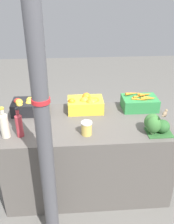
{
  "coord_description": "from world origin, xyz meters",
  "views": [
    {
      "loc": [
        -0.15,
        -2.06,
        2.0
      ],
      "look_at": [
        0.0,
        0.0,
        0.89
      ],
      "focal_mm": 40.0,
      "sensor_mm": 36.0,
      "label": 1
    }
  ],
  "objects_px": {
    "support_pole": "(42,116)",
    "sparrow_bird": "(165,113)",
    "pickle_jar": "(87,128)",
    "juice_bottle_ruby": "(19,124)",
    "apple_crate": "(30,106)",
    "orange_crate": "(86,104)",
    "juice_bottle_cloudy": "(4,124)",
    "broccoli_pile": "(155,124)",
    "carrot_crate": "(140,103)"
  },
  "relations": [
    {
      "from": "support_pole",
      "to": "sparrow_bird",
      "type": "bearing_deg",
      "value": 17.8
    },
    {
      "from": "broccoli_pile",
      "to": "juice_bottle_ruby",
      "type": "relative_size",
      "value": 0.88
    },
    {
      "from": "support_pole",
      "to": "pickle_jar",
      "type": "bearing_deg",
      "value": 47.81
    },
    {
      "from": "carrot_crate",
      "to": "pickle_jar",
      "type": "xyz_separation_m",
      "value": [
        -0.59,
        -0.45,
        -0.01
      ]
    },
    {
      "from": "carrot_crate",
      "to": "juice_bottle_cloudy",
      "type": "relative_size",
      "value": 1.27
    },
    {
      "from": "broccoli_pile",
      "to": "juice_bottle_cloudy",
      "type": "height_order",
      "value": "juice_bottle_cloudy"
    },
    {
      "from": "support_pole",
      "to": "sparrow_bird",
      "type": "xyz_separation_m",
      "value": [
        0.98,
        0.32,
        -0.19
      ]
    },
    {
      "from": "apple_crate",
      "to": "carrot_crate",
      "type": "distance_m",
      "value": 1.13
    },
    {
      "from": "pickle_jar",
      "to": "carrot_crate",
      "type": "bearing_deg",
      "value": 37.45
    },
    {
      "from": "juice_bottle_cloudy",
      "to": "support_pole",
      "type": "bearing_deg",
      "value": -45.24
    },
    {
      "from": "carrot_crate",
      "to": "juice_bottle_ruby",
      "type": "bearing_deg",
      "value": -159.56
    },
    {
      "from": "juice_bottle_cloudy",
      "to": "sparrow_bird",
      "type": "bearing_deg",
      "value": -2.49
    },
    {
      "from": "carrot_crate",
      "to": "support_pole",
      "type": "bearing_deg",
      "value": -138.46
    },
    {
      "from": "carrot_crate",
      "to": "sparrow_bird",
      "type": "height_order",
      "value": "sparrow_bird"
    },
    {
      "from": "carrot_crate",
      "to": "pickle_jar",
      "type": "height_order",
      "value": "carrot_crate"
    },
    {
      "from": "orange_crate",
      "to": "juice_bottle_ruby",
      "type": "distance_m",
      "value": 0.73
    },
    {
      "from": "juice_bottle_cloudy",
      "to": "juice_bottle_ruby",
      "type": "relative_size",
      "value": 1.03
    },
    {
      "from": "broccoli_pile",
      "to": "sparrow_bird",
      "type": "distance_m",
      "value": 0.14
    },
    {
      "from": "apple_crate",
      "to": "orange_crate",
      "type": "relative_size",
      "value": 1.0
    },
    {
      "from": "support_pole",
      "to": "apple_crate",
      "type": "relative_size",
      "value": 6.63
    },
    {
      "from": "juice_bottle_cloudy",
      "to": "sparrow_bird",
      "type": "height_order",
      "value": "juice_bottle_cloudy"
    },
    {
      "from": "support_pole",
      "to": "broccoli_pile",
      "type": "height_order",
      "value": "support_pole"
    },
    {
      "from": "apple_crate",
      "to": "pickle_jar",
      "type": "bearing_deg",
      "value": -39.41
    },
    {
      "from": "orange_crate",
      "to": "sparrow_bird",
      "type": "distance_m",
      "value": 0.81
    },
    {
      "from": "apple_crate",
      "to": "juice_bottle_cloudy",
      "type": "distance_m",
      "value": 0.46
    },
    {
      "from": "carrot_crate",
      "to": "pickle_jar",
      "type": "distance_m",
      "value": 0.74
    },
    {
      "from": "broccoli_pile",
      "to": "carrot_crate",
      "type": "bearing_deg",
      "value": 91.7
    },
    {
      "from": "support_pole",
      "to": "carrot_crate",
      "type": "relative_size",
      "value": 6.63
    },
    {
      "from": "juice_bottle_ruby",
      "to": "apple_crate",
      "type": "bearing_deg",
      "value": 85.4
    },
    {
      "from": "apple_crate",
      "to": "juice_bottle_cloudy",
      "type": "bearing_deg",
      "value": -110.21
    },
    {
      "from": "support_pole",
      "to": "pickle_jar",
      "type": "height_order",
      "value": "support_pole"
    },
    {
      "from": "carrot_crate",
      "to": "orange_crate",
      "type": "bearing_deg",
      "value": -179.36
    },
    {
      "from": "juice_bottle_cloudy",
      "to": "pickle_jar",
      "type": "xyz_separation_m",
      "value": [
        0.7,
        -0.02,
        -0.06
      ]
    },
    {
      "from": "support_pole",
      "to": "apple_crate",
      "type": "bearing_deg",
      "value": 105.01
    },
    {
      "from": "support_pole",
      "to": "sparrow_bird",
      "type": "distance_m",
      "value": 1.05
    },
    {
      "from": "carrot_crate",
      "to": "juice_bottle_cloudy",
      "type": "xyz_separation_m",
      "value": [
        -1.28,
        -0.43,
        0.05
      ]
    },
    {
      "from": "carrot_crate",
      "to": "juice_bottle_cloudy",
      "type": "distance_m",
      "value": 1.36
    },
    {
      "from": "carrot_crate",
      "to": "apple_crate",
      "type": "bearing_deg",
      "value": -179.68
    },
    {
      "from": "pickle_jar",
      "to": "sparrow_bird",
      "type": "bearing_deg",
      "value": -3.64
    },
    {
      "from": "orange_crate",
      "to": "sparrow_bird",
      "type": "relative_size",
      "value": 3.03
    },
    {
      "from": "juice_bottle_ruby",
      "to": "sparrow_bird",
      "type": "xyz_separation_m",
      "value": [
        1.23,
        -0.06,
        0.09
      ]
    },
    {
      "from": "juice_bottle_ruby",
      "to": "sparrow_bird",
      "type": "distance_m",
      "value": 1.24
    },
    {
      "from": "pickle_jar",
      "to": "juice_bottle_ruby",
      "type": "bearing_deg",
      "value": 178.3
    },
    {
      "from": "orange_crate",
      "to": "broccoli_pile",
      "type": "xyz_separation_m",
      "value": [
        0.58,
        -0.46,
        0.01
      ]
    },
    {
      "from": "orange_crate",
      "to": "juice_bottle_ruby",
      "type": "relative_size",
      "value": 1.31
    },
    {
      "from": "support_pole",
      "to": "apple_crate",
      "type": "distance_m",
      "value": 0.89
    },
    {
      "from": "sparrow_bird",
      "to": "juice_bottle_cloudy",
      "type": "bearing_deg",
      "value": 122.24
    },
    {
      "from": "carrot_crate",
      "to": "juice_bottle_cloudy",
      "type": "bearing_deg",
      "value": -161.37
    },
    {
      "from": "apple_crate",
      "to": "juice_bottle_ruby",
      "type": "bearing_deg",
      "value": -94.6
    },
    {
      "from": "broccoli_pile",
      "to": "juice_bottle_ruby",
      "type": "bearing_deg",
      "value": 178.31
    }
  ]
}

